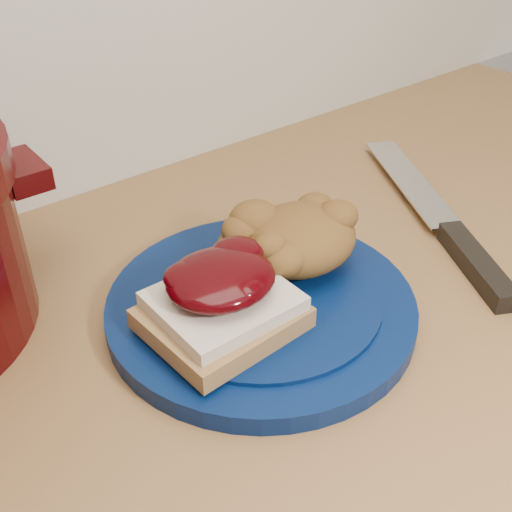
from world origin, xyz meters
TOP-DOWN VIEW (x-y plane):
  - plate at (0.05, 1.49)m, footprint 0.29×0.29m
  - sandwich at (-0.00, 1.48)m, footprint 0.12×0.11m
  - stuffing_mound at (0.11, 1.51)m, footprint 0.12×0.10m
  - chef_knife at (0.28, 1.45)m, footprint 0.19×0.32m
  - butter_knife at (0.16, 1.50)m, footprint 0.07×0.15m

SIDE VIEW (x-z plane):
  - butter_knife at x=0.16m, z-range 0.90..0.90m
  - plate at x=0.05m, z-range 0.90..0.92m
  - chef_knife at x=0.28m, z-range 0.90..0.92m
  - sandwich at x=0.00m, z-range 0.92..0.98m
  - stuffing_mound at x=0.11m, z-range 0.92..0.98m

